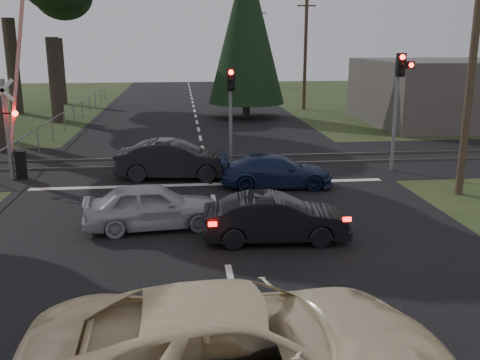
{
  "coord_description": "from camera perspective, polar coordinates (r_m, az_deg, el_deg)",
  "views": [
    {
      "loc": [
        -0.99,
        -10.89,
        5.14
      ],
      "look_at": [
        0.62,
        3.78,
        1.3
      ],
      "focal_mm": 40.0,
      "sensor_mm": 36.0,
      "label": 1
    }
  ],
  "objects": [
    {
      "name": "utility_pole_far",
      "position": [
        66.57,
        1.99,
        14.22
      ],
      "size": [
        1.8,
        0.26,
        9.0
      ],
      "color": "#4C3D2D",
      "rests_on": "ground"
    },
    {
      "name": "crossing_signal",
      "position": [
        21.83,
        -23.03,
        5.31
      ],
      "size": [
        1.62,
        0.38,
        6.96
      ],
      "color": "slate",
      "rests_on": "ground"
    },
    {
      "name": "utility_pole_near",
      "position": [
        19.38,
        23.63,
        12.18
      ],
      "size": [
        1.8,
        0.26,
        9.0
      ],
      "color": "#4C3D2D",
      "rests_on": "ground"
    },
    {
      "name": "road",
      "position": [
        21.53,
        -3.45,
        0.76
      ],
      "size": [
        14.0,
        100.0,
        0.01
      ],
      "primitive_type": "cube",
      "color": "black",
      "rests_on": "ground"
    },
    {
      "name": "ground",
      "position": [
        12.08,
        -0.97,
        -10.59
      ],
      "size": [
        120.0,
        120.0,
        0.0
      ],
      "primitive_type": "plane",
      "color": "#283719",
      "rests_on": "ground"
    },
    {
      "name": "traffic_signal_right",
      "position": [
        22.16,
        16.65,
        9.26
      ],
      "size": [
        0.68,
        0.48,
        4.7
      ],
      "color": "slate",
      "rests_on": "ground"
    },
    {
      "name": "cream_coupe",
      "position": [
        7.98,
        0.44,
        -17.85
      ],
      "size": [
        6.24,
        3.02,
        1.71
      ],
      "primitive_type": "imported",
      "rotation": [
        0.0,
        0.0,
        1.6
      ],
      "color": "beige",
      "rests_on": "ground"
    },
    {
      "name": "blue_sedan",
      "position": [
        19.37,
        3.89,
        0.95
      ],
      "size": [
        4.14,
        1.93,
        1.17
      ],
      "primitive_type": "imported",
      "rotation": [
        0.0,
        0.0,
        1.5
      ],
      "color": "#172247",
      "rests_on": "ground"
    },
    {
      "name": "conifer_tree",
      "position": [
        37.17,
        0.7,
        15.9
      ],
      "size": [
        5.2,
        5.2,
        11.0
      ],
      "color": "#473D33",
      "rests_on": "ground"
    },
    {
      "name": "stop_line",
      "position": [
        19.79,
        -3.18,
        -0.45
      ],
      "size": [
        13.0,
        0.35,
        0.0
      ],
      "primitive_type": "cube",
      "color": "silver",
      "rests_on": "ground"
    },
    {
      "name": "dark_car_far",
      "position": [
        20.66,
        -6.97,
        2.15
      ],
      "size": [
        4.57,
        2.0,
        1.46
      ],
      "primitive_type": "imported",
      "rotation": [
        0.0,
        0.0,
        1.47
      ],
      "color": "black",
      "rests_on": "ground"
    },
    {
      "name": "dark_hatchback",
      "position": [
        14.09,
        3.83,
        -4.13
      ],
      "size": [
        3.84,
        1.47,
        1.25
      ],
      "primitive_type": "imported",
      "rotation": [
        0.0,
        0.0,
        1.53
      ],
      "color": "black",
      "rests_on": "ground"
    },
    {
      "name": "rail_far",
      "position": [
        24.25,
        -3.79,
        2.44
      ],
      "size": [
        120.0,
        0.12,
        0.1
      ],
      "primitive_type": "cube",
      "color": "#59544C",
      "rests_on": "ground"
    },
    {
      "name": "utility_pole_mid",
      "position": [
        41.98,
        7.0,
        13.92
      ],
      "size": [
        1.8,
        0.26,
        9.0
      ],
      "color": "#4C3D2D",
      "rests_on": "ground"
    },
    {
      "name": "fence_left",
      "position": [
        34.46,
        -17.67,
        5.32
      ],
      "size": [
        0.1,
        36.0,
        1.2
      ],
      "primitive_type": null,
      "color": "slate",
      "rests_on": "ground"
    },
    {
      "name": "traffic_signal_center",
      "position": [
        21.78,
        -1.0,
        8.43
      ],
      "size": [
        0.32,
        0.48,
        4.1
      ],
      "color": "slate",
      "rests_on": "ground"
    },
    {
      "name": "silver_car",
      "position": [
        15.23,
        -9.34,
        -2.77
      ],
      "size": [
        3.94,
        1.91,
        1.3
      ],
      "primitive_type": "imported",
      "rotation": [
        0.0,
        0.0,
        1.67
      ],
      "color": "#A9ACB1",
      "rests_on": "ground"
    },
    {
      "name": "rail_corridor",
      "position": [
        23.48,
        -3.7,
        1.93
      ],
      "size": [
        120.0,
        8.0,
        0.01
      ],
      "primitive_type": "cube",
      "color": "black",
      "rests_on": "ground"
    },
    {
      "name": "rail_near",
      "position": [
        22.69,
        -3.61,
        1.59
      ],
      "size": [
        120.0,
        0.12,
        0.1
      ],
      "primitive_type": "cube",
      "color": "#59544C",
      "rests_on": "ground"
    },
    {
      "name": "building_right",
      "position": [
        38.11,
        23.94,
        8.63
      ],
      "size": [
        14.0,
        10.0,
        4.0
      ],
      "primitive_type": "cube",
      "color": "#59514C",
      "rests_on": "ground"
    }
  ]
}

